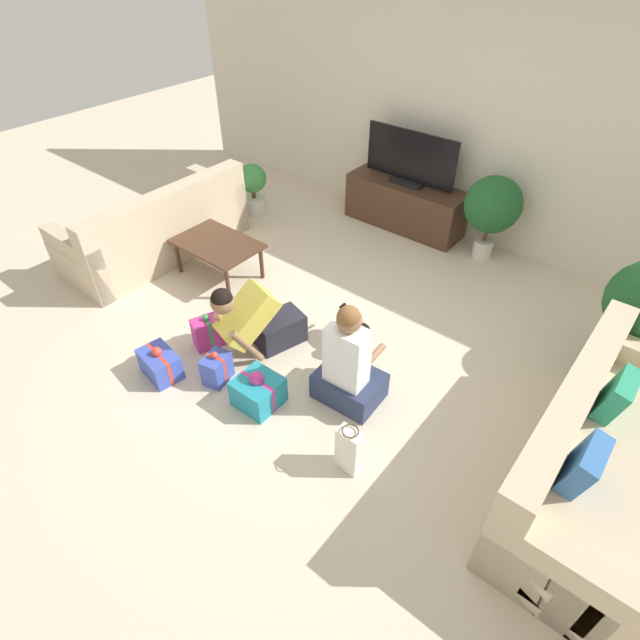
# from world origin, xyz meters

# --- Properties ---
(ground_plane) EXTENTS (16.00, 16.00, 0.00)m
(ground_plane) POSITION_xyz_m (0.00, 0.00, 0.00)
(ground_plane) COLOR beige
(wall_back) EXTENTS (8.40, 0.06, 2.60)m
(wall_back) POSITION_xyz_m (0.00, 2.63, 1.30)
(wall_back) COLOR beige
(wall_back) RESTS_ON ground_plane
(sofa_left) EXTENTS (0.89, 2.07, 0.86)m
(sofa_left) POSITION_xyz_m (-2.40, 0.00, 0.30)
(sofa_left) COLOR #C6B293
(sofa_left) RESTS_ON ground_plane
(sofa_right) EXTENTS (0.89, 2.07, 0.86)m
(sofa_right) POSITION_xyz_m (2.40, -0.05, 0.30)
(sofa_right) COLOR #C6B293
(sofa_right) RESTS_ON ground_plane
(coffee_table) EXTENTS (0.91, 0.61, 0.41)m
(coffee_table) POSITION_xyz_m (-1.53, 0.13, 0.36)
(coffee_table) COLOR #472D1E
(coffee_table) RESTS_ON ground_plane
(tv_console) EXTENTS (1.48, 0.47, 0.57)m
(tv_console) POSITION_xyz_m (-0.56, 2.32, 0.28)
(tv_console) COLOR #472D1E
(tv_console) RESTS_ON ground_plane
(tv) EXTENTS (1.16, 0.20, 0.63)m
(tv) POSITION_xyz_m (-0.56, 2.32, 0.85)
(tv) COLOR black
(tv) RESTS_ON tv_console
(potted_plant_corner_left) EXTENTS (0.36, 0.36, 0.66)m
(potted_plant_corner_left) POSITION_xyz_m (-2.26, 1.39, 0.37)
(potted_plant_corner_left) COLOR beige
(potted_plant_corner_left) RESTS_ON ground_plane
(potted_plant_back_right) EXTENTS (0.61, 0.61, 0.97)m
(potted_plant_back_right) POSITION_xyz_m (0.53, 2.27, 0.64)
(potted_plant_back_right) COLOR beige
(potted_plant_back_right) RESTS_ON ground_plane
(person_kneeling) EXTENTS (0.52, 0.84, 0.80)m
(person_kneeling) POSITION_xyz_m (-0.34, -0.47, 0.35)
(person_kneeling) COLOR #23232D
(person_kneeling) RESTS_ON ground_plane
(person_sitting) EXTENTS (0.54, 0.50, 0.97)m
(person_sitting) POSITION_xyz_m (0.62, -0.43, 0.35)
(person_sitting) COLOR #283351
(person_sitting) RESTS_ON ground_plane
(dog) EXTENTS (0.50, 0.33, 0.36)m
(dog) POSITION_xyz_m (0.27, 0.12, 0.24)
(dog) COLOR black
(dog) RESTS_ON ground_plane
(gift_box_a) EXTENTS (0.39, 0.30, 0.31)m
(gift_box_a) POSITION_xyz_m (-0.79, -1.23, 0.12)
(gift_box_a) COLOR #3D51BC
(gift_box_a) RESTS_ON ground_plane
(gift_box_b) EXTENTS (0.35, 0.34, 0.33)m
(gift_box_b) POSITION_xyz_m (0.09, -0.93, 0.13)
(gift_box_b) COLOR teal
(gift_box_b) RESTS_ON ground_plane
(gift_box_c) EXTENTS (0.22, 0.27, 0.32)m
(gift_box_c) POSITION_xyz_m (-0.36, -0.97, 0.13)
(gift_box_c) COLOR #3D51BC
(gift_box_c) RESTS_ON ground_plane
(gift_box_d) EXTENTS (0.25, 0.31, 0.35)m
(gift_box_d) POSITION_xyz_m (-0.76, -0.71, 0.15)
(gift_box_d) COLOR #CC3389
(gift_box_d) RESTS_ON ground_plane
(gift_bag_a) EXTENTS (0.18, 0.12, 0.42)m
(gift_bag_a) POSITION_xyz_m (1.02, -0.96, 0.20)
(gift_bag_a) COLOR white
(gift_bag_a) RESTS_ON ground_plane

